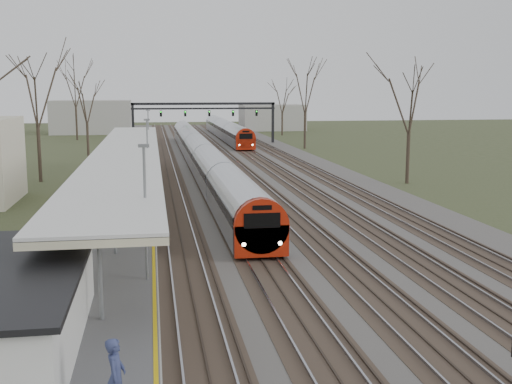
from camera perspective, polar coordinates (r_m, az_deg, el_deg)
track_bed at (r=65.24m, az=-2.43°, el=2.14°), size 24.00×160.00×0.22m
platform at (r=47.43m, az=-11.12°, el=-0.14°), size 3.50×69.00×1.00m
canopy at (r=42.51m, az=-11.45°, el=3.45°), size 4.10×50.00×3.11m
signal_gantry at (r=94.65m, az=-4.62°, el=7.23°), size 21.00×0.59×6.08m
tree_west_far at (r=58.10m, az=-18.98°, el=8.66°), size 5.50×5.50×11.33m
tree_east_far at (r=55.59m, az=13.53°, el=8.15°), size 5.00×5.00×10.30m
train_near at (r=66.28m, az=-4.97°, el=3.45°), size 2.62×75.21×3.05m
train_far at (r=104.36m, az=-2.70°, el=5.54°), size 2.62×45.21×3.05m
passenger at (r=14.67m, az=-12.35°, el=-15.78°), size 0.50×0.69×1.75m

